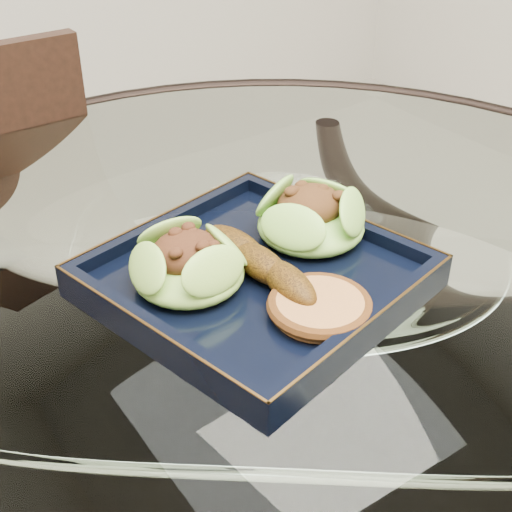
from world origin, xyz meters
TOP-DOWN VIEW (x-y plane):
  - dining_table at (-0.00, -0.00)m, footprint 1.13×1.13m
  - dining_chair at (-0.19, 0.41)m, footprint 0.39×0.39m
  - navy_plate at (-0.05, -0.02)m, footprint 0.33×0.33m
  - lettuce_wrap_left at (-0.11, 0.00)m, footprint 0.14×0.14m
  - lettuce_wrap_right at (0.03, 0.01)m, footprint 0.12×0.12m
  - roasted_plantain at (-0.05, -0.02)m, footprint 0.04×0.16m
  - crumb_patty at (-0.04, -0.10)m, footprint 0.11×0.11m

SIDE VIEW (x-z plane):
  - dining_chair at x=-0.19m, z-range 0.05..0.94m
  - dining_table at x=0.00m, z-range 0.21..0.98m
  - navy_plate at x=-0.05m, z-range 0.76..0.78m
  - crumb_patty at x=-0.04m, z-range 0.78..0.80m
  - roasted_plantain at x=-0.05m, z-range 0.78..0.81m
  - lettuce_wrap_left at x=-0.11m, z-range 0.78..0.82m
  - lettuce_wrap_right at x=0.03m, z-range 0.78..0.82m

